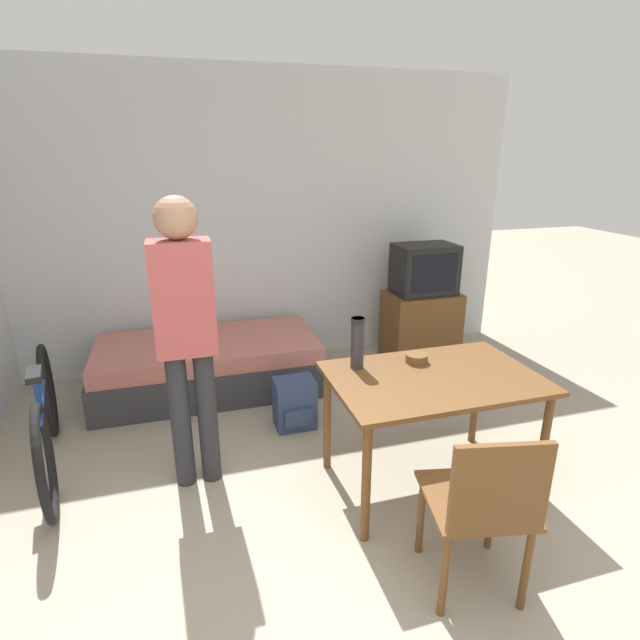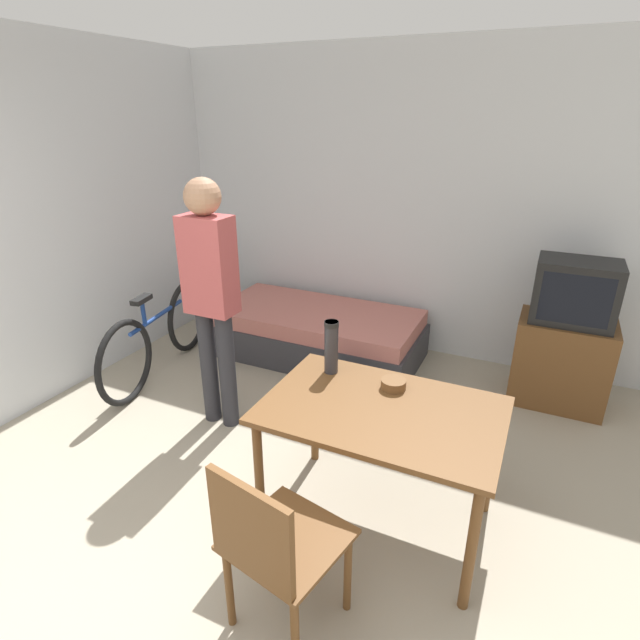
% 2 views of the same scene
% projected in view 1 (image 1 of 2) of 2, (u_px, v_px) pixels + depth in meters
% --- Properties ---
extents(wall_back, '(5.21, 0.06, 2.70)m').
position_uv_depth(wall_back, '(249.00, 223.00, 4.63)').
color(wall_back, silver).
rests_on(wall_back, ground_plane).
extents(daybed, '(1.90, 0.93, 0.45)m').
position_uv_depth(daybed, '(209.00, 365.00, 4.34)').
color(daybed, '#333338').
rests_on(daybed, ground_plane).
extents(tv, '(0.68, 0.47, 1.16)m').
position_uv_depth(tv, '(422.00, 308.00, 4.86)').
color(tv, brown).
rests_on(tv, ground_plane).
extents(dining_table, '(1.22, 0.80, 0.74)m').
position_uv_depth(dining_table, '(433.00, 389.00, 2.95)').
color(dining_table, brown).
rests_on(dining_table, ground_plane).
extents(wooden_chair, '(0.54, 0.54, 0.90)m').
position_uv_depth(wooden_chair, '(484.00, 504.00, 2.20)').
color(wooden_chair, brown).
rests_on(wooden_chair, ground_plane).
extents(bicycle, '(0.34, 1.65, 0.77)m').
position_uv_depth(bicycle, '(46.00, 420.00, 3.20)').
color(bicycle, black).
rests_on(bicycle, ground_plane).
extents(person_standing, '(0.34, 0.24, 1.77)m').
position_uv_depth(person_standing, '(186.00, 325.00, 2.86)').
color(person_standing, '#28282D').
rests_on(person_standing, ground_plane).
extents(thermos_flask, '(0.08, 0.08, 0.32)m').
position_uv_depth(thermos_flask, '(357.00, 341.00, 2.98)').
color(thermos_flask, '#2D2D33').
rests_on(thermos_flask, dining_table).
extents(mate_bowl, '(0.14, 0.14, 0.05)m').
position_uv_depth(mate_bowl, '(417.00, 358.00, 3.10)').
color(mate_bowl, brown).
rests_on(mate_bowl, dining_table).
extents(backpack, '(0.30, 0.25, 0.38)m').
position_uv_depth(backpack, '(295.00, 403.00, 3.75)').
color(backpack, navy).
rests_on(backpack, ground_plane).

